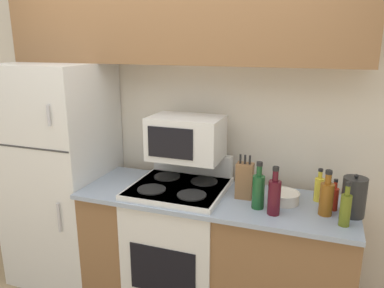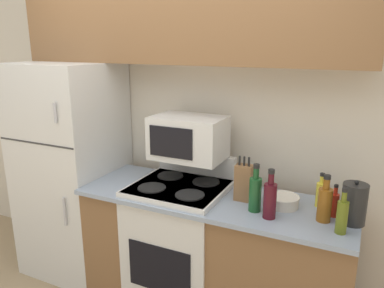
# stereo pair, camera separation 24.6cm
# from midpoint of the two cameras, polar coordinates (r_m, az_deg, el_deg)

# --- Properties ---
(wall_back) EXTENTS (8.00, 0.05, 2.55)m
(wall_back) POSITION_cam_midpoint_polar(r_m,az_deg,el_deg) (2.94, 2.26, 2.99)
(wall_back) COLOR beige
(wall_back) RESTS_ON ground_plane
(lower_cabinets) EXTENTS (1.83, 0.64, 0.90)m
(lower_cabinets) POSITION_cam_midpoint_polar(r_m,az_deg,el_deg) (2.76, 5.88, -16.50)
(lower_cabinets) COLOR brown
(lower_cabinets) RESTS_ON ground_plane
(refrigerator) EXTENTS (0.74, 0.70, 1.75)m
(refrigerator) POSITION_cam_midpoint_polar(r_m,az_deg,el_deg) (3.22, -15.74, -3.87)
(refrigerator) COLOR silver
(refrigerator) RESTS_ON ground_plane
(upper_cabinets) EXTENTS (2.58, 0.31, 0.60)m
(upper_cabinets) POSITION_cam_midpoint_polar(r_m,az_deg,el_deg) (2.71, 0.85, 18.44)
(upper_cabinets) COLOR brown
(upper_cabinets) RESTS_ON refrigerator
(stove) EXTENTS (0.64, 0.62, 1.10)m
(stove) POSITION_cam_midpoint_polar(r_m,az_deg,el_deg) (2.81, 0.78, -14.93)
(stove) COLOR silver
(stove) RESTS_ON ground_plane
(microwave) EXTENTS (0.50, 0.34, 0.30)m
(microwave) POSITION_cam_midpoint_polar(r_m,az_deg,el_deg) (2.62, 2.15, 0.94)
(microwave) COLOR silver
(microwave) RESTS_ON stove
(knife_block) EXTENTS (0.11, 0.08, 0.30)m
(knife_block) POSITION_cam_midpoint_polar(r_m,az_deg,el_deg) (2.47, 10.76, -5.82)
(knife_block) COLOR brown
(knife_block) RESTS_ON lower_cabinets
(bowl) EXTENTS (0.20, 0.20, 0.07)m
(bowl) POSITION_cam_midpoint_polar(r_m,az_deg,el_deg) (2.46, 16.59, -8.35)
(bowl) COLOR silver
(bowl) RESTS_ON lower_cabinets
(bottle_whiskey) EXTENTS (0.08, 0.08, 0.28)m
(bottle_whiskey) POSITION_cam_midpoint_polar(r_m,az_deg,el_deg) (2.33, 22.50, -8.39)
(bottle_whiskey) COLOR brown
(bottle_whiskey) RESTS_ON lower_cabinets
(bottle_wine_red) EXTENTS (0.08, 0.08, 0.30)m
(bottle_wine_red) POSITION_cam_midpoint_polar(r_m,az_deg,el_deg) (2.26, 14.90, -8.17)
(bottle_wine_red) COLOR #470F19
(bottle_wine_red) RESTS_ON lower_cabinets
(bottle_hot_sauce) EXTENTS (0.05, 0.05, 0.20)m
(bottle_hot_sauce) POSITION_cam_midpoint_polar(r_m,az_deg,el_deg) (2.42, 23.67, -8.44)
(bottle_hot_sauce) COLOR red
(bottle_hot_sauce) RESTS_ON lower_cabinets
(bottle_wine_green) EXTENTS (0.08, 0.08, 0.30)m
(bottle_wine_green) POSITION_cam_midpoint_polar(r_m,az_deg,el_deg) (2.33, 12.64, -7.32)
(bottle_wine_green) COLOR #194C23
(bottle_wine_green) RESTS_ON lower_cabinets
(bottle_olive_oil) EXTENTS (0.06, 0.06, 0.26)m
(bottle_olive_oil) POSITION_cam_midpoint_polar(r_m,az_deg,el_deg) (2.23, 24.92, -9.94)
(bottle_olive_oil) COLOR #5B6619
(bottle_olive_oil) RESTS_ON lower_cabinets
(bottle_cooking_spray) EXTENTS (0.06, 0.06, 0.22)m
(bottle_cooking_spray) POSITION_cam_midpoint_polar(r_m,az_deg,el_deg) (2.52, 21.73, -7.07)
(bottle_cooking_spray) COLOR gold
(bottle_cooking_spray) RESTS_ON lower_cabinets
(kettle) EXTENTS (0.14, 0.14, 0.26)m
(kettle) POSITION_cam_midpoint_polar(r_m,az_deg,el_deg) (2.37, 26.27, -8.23)
(kettle) COLOR black
(kettle) RESTS_ON lower_cabinets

